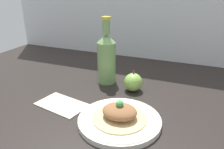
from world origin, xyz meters
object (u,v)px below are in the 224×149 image
at_px(apple, 133,82).
at_px(plate, 119,120).
at_px(cider_bottle, 107,57).
at_px(plated_food, 120,113).

bearing_deg(apple, plate, -83.31).
distance_m(cider_bottle, apple, 0.16).
relative_size(cider_bottle, apple, 3.20).
xyz_separation_m(plate, plated_food, (0.00, 0.00, 0.03)).
relative_size(plated_food, apple, 1.92).
bearing_deg(apple, plated_food, -83.31).
distance_m(plate, plated_food, 0.03).
bearing_deg(plate, cider_bottle, 120.66).
xyz_separation_m(plated_food, cider_bottle, (-0.16, 0.27, 0.08)).
height_order(plate, apple, apple).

